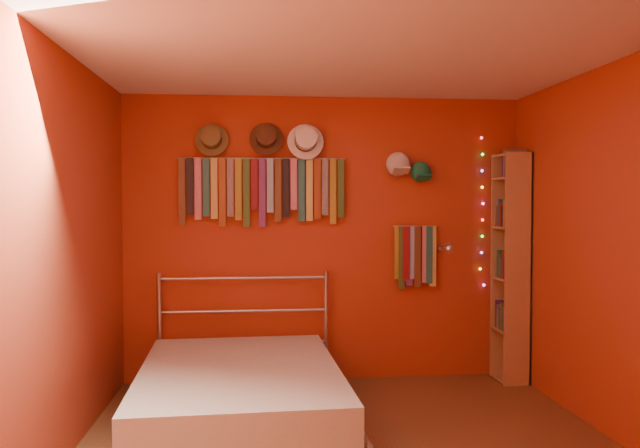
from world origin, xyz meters
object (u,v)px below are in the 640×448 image
object	(u,v)px
tie_rack	(262,187)
reading_lamp	(448,248)
bookshelf	(515,265)
bed	(240,394)

from	to	relation	value
tie_rack	reading_lamp	world-z (taller)	tie_rack
bookshelf	bed	world-z (taller)	bookshelf
reading_lamp	bed	bearing A→B (deg)	-153.78
bookshelf	bed	distance (m)	2.65
tie_rack	bed	world-z (taller)	tie_rack
reading_lamp	bookshelf	bearing A→B (deg)	2.90
bed	tie_rack	bearing A→B (deg)	78.88
bed	bookshelf	bearing A→B (deg)	18.22
bookshelf	tie_rack	bearing A→B (deg)	175.99
tie_rack	bookshelf	xyz separation A→B (m)	(2.21, -0.15, -0.68)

